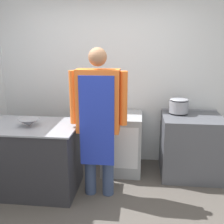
{
  "coord_description": "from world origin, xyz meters",
  "views": [
    {
      "loc": [
        0.49,
        -2.29,
        1.85
      ],
      "look_at": [
        0.14,
        0.93,
        0.99
      ],
      "focal_mm": 42.0,
      "sensor_mm": 36.0,
      "label": 1
    }
  ],
  "objects_px": {
    "fridge_unit": "(122,142)",
    "stock_pot": "(179,105)",
    "person_cook": "(98,115)",
    "stove": "(191,146)",
    "mixing_bowl": "(29,122)"
  },
  "relations": [
    {
      "from": "stock_pot",
      "to": "person_cook",
      "type": "bearing_deg",
      "value": -142.75
    },
    {
      "from": "mixing_bowl",
      "to": "stock_pot",
      "type": "relative_size",
      "value": 0.96
    },
    {
      "from": "fridge_unit",
      "to": "mixing_bowl",
      "type": "xyz_separation_m",
      "value": [
        -1.08,
        -0.72,
        0.49
      ]
    },
    {
      "from": "stove",
      "to": "stock_pot",
      "type": "xyz_separation_m",
      "value": [
        -0.18,
        0.13,
        0.56
      ]
    },
    {
      "from": "person_cook",
      "to": "stock_pot",
      "type": "relative_size",
      "value": 6.65
    },
    {
      "from": "stove",
      "to": "mixing_bowl",
      "type": "bearing_deg",
      "value": -162.17
    },
    {
      "from": "fridge_unit",
      "to": "person_cook",
      "type": "height_order",
      "value": "person_cook"
    },
    {
      "from": "stove",
      "to": "stock_pot",
      "type": "bearing_deg",
      "value": 145.14
    },
    {
      "from": "fridge_unit",
      "to": "stock_pot",
      "type": "bearing_deg",
      "value": 5.23
    },
    {
      "from": "person_cook",
      "to": "stock_pot",
      "type": "height_order",
      "value": "person_cook"
    },
    {
      "from": "mixing_bowl",
      "to": "stock_pot",
      "type": "distance_m",
      "value": 2.04
    },
    {
      "from": "fridge_unit",
      "to": "stock_pot",
      "type": "distance_m",
      "value": 0.98
    },
    {
      "from": "person_cook",
      "to": "stock_pot",
      "type": "distance_m",
      "value": 1.29
    },
    {
      "from": "stock_pot",
      "to": "mixing_bowl",
      "type": "bearing_deg",
      "value": -157.16
    },
    {
      "from": "stock_pot",
      "to": "stove",
      "type": "bearing_deg",
      "value": -34.86
    }
  ]
}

